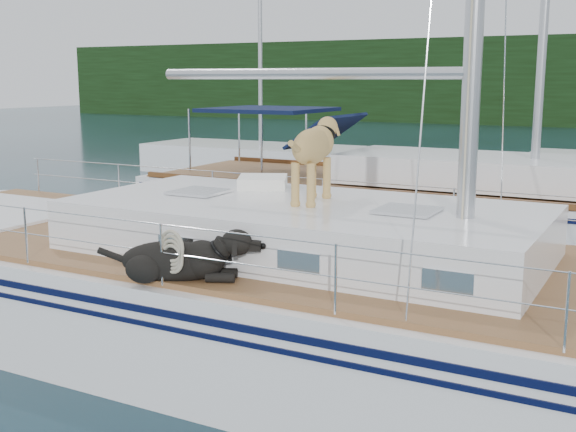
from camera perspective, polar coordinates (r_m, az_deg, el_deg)
The scene contains 4 objects.
ground at distance 8.83m, azimuth -3.53°, elevation -10.18°, with size 120.00×120.00×0.00m, color black.
main_sailboat at distance 8.56m, azimuth -3.05°, elevation -6.06°, with size 12.00×3.99×14.01m.
neighbor_sailboat at distance 14.63m, azimuth 9.83°, elevation 0.67°, with size 11.00×3.50×13.30m.
bg_boat_west at distance 24.51m, azimuth -2.15°, elevation 4.43°, with size 8.00×3.00×11.65m.
Camera 1 is at (4.38, -6.98, 3.16)m, focal length 45.00 mm.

